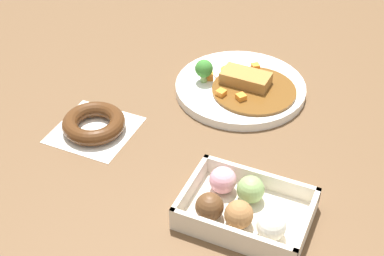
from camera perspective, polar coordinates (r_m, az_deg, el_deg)
name	(u,v)px	position (r m, az deg, el deg)	size (l,w,h in m)	color
ground_plane	(221,129)	(1.05, 3.04, -0.08)	(1.60, 1.60, 0.00)	brown
curry_plate	(241,87)	(1.15, 5.01, 4.25)	(0.27, 0.27, 0.07)	white
donut_box	(242,208)	(0.87, 5.18, -8.14)	(0.20, 0.14, 0.06)	beige
chocolate_ring_donut	(94,124)	(1.06, -10.03, 0.43)	(0.15, 0.15, 0.03)	white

